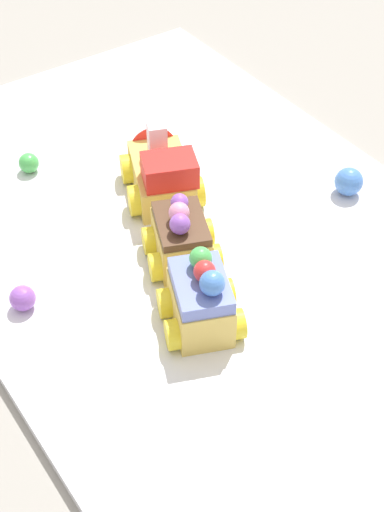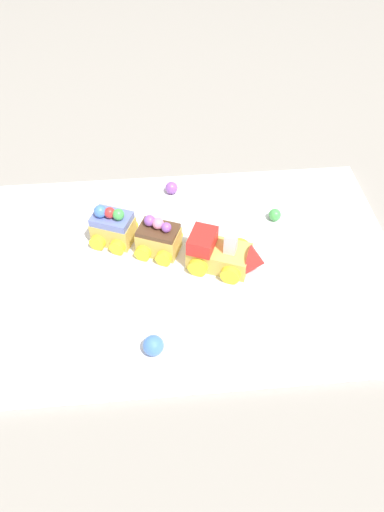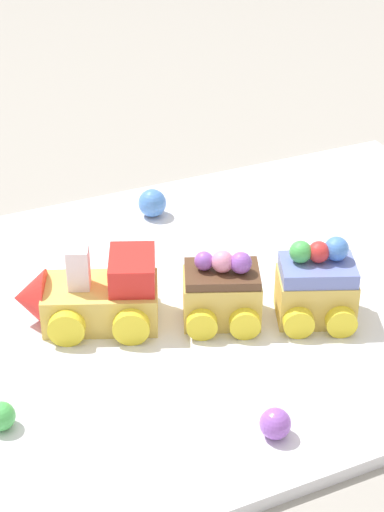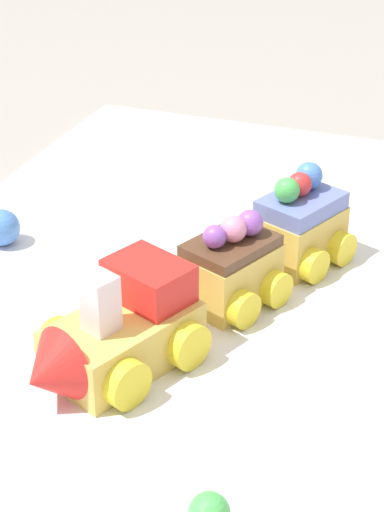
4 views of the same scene
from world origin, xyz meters
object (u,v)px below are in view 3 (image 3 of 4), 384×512
object	(u,v)px
cake_train_locomotive	(92,297)
gumball_blue	(152,203)
cake_car_chocolate	(222,293)
gumball_purple	(275,424)
gumball_green	(1,416)
cake_car_blueberry	(316,288)

from	to	relation	value
cake_train_locomotive	gumball_blue	distance (m)	0.20
gumball_blue	cake_car_chocolate	bearing A→B (deg)	85.16
cake_train_locomotive	gumball_purple	distance (m)	0.21
cake_train_locomotive	gumball_green	bearing A→B (deg)	66.52
cake_car_blueberry	gumball_blue	size ratio (longest dim) A/B	2.87
gumball_purple	cake_car_chocolate	bearing A→B (deg)	-101.48
cake_car_blueberry	gumball_blue	xyz separation A→B (m)	(0.06, -0.24, -0.01)
cake_car_chocolate	gumball_green	bearing A→B (deg)	38.19
cake_train_locomotive	cake_car_blueberry	size ratio (longest dim) A/B	1.56
cake_train_locomotive	cake_car_chocolate	distance (m)	0.11
cake_train_locomotive	gumball_purple	bearing A→B (deg)	133.54
gumball_purple	gumball_blue	distance (m)	0.36
gumball_green	gumball_purple	world-z (taller)	gumball_purple
cake_car_blueberry	gumball_blue	distance (m)	0.24
cake_car_chocolate	gumball_blue	xyz separation A→B (m)	(-0.02, -0.20, -0.01)
cake_train_locomotive	gumball_green	distance (m)	0.15
cake_car_chocolate	gumball_green	xyz separation A→B (m)	(0.21, 0.06, -0.02)
cake_car_blueberry	gumball_green	bearing A→B (deg)	28.09
cake_car_blueberry	gumball_green	size ratio (longest dim) A/B	3.92
gumball_green	cake_car_chocolate	bearing A→B (deg)	-164.61
cake_car_chocolate	cake_car_blueberry	distance (m)	0.08
gumball_blue	cake_train_locomotive	bearing A→B (deg)	52.44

